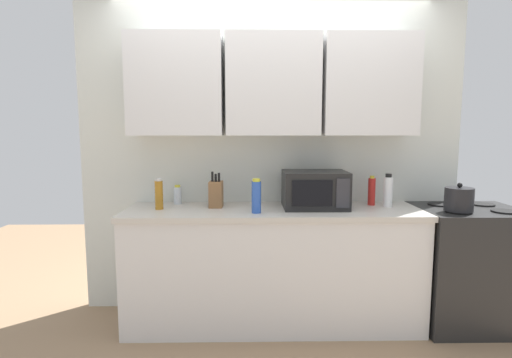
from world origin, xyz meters
name	(u,v)px	position (x,y,z in m)	size (l,w,h in m)	color
wall_back_with_cabinets	(272,120)	(0.00, -0.07, 1.57)	(3.10, 0.38, 2.60)	silver
counter_run	(273,266)	(0.00, -0.30, 0.45)	(2.23, 0.63, 0.90)	silver
stove_range	(467,266)	(1.50, -0.32, 0.45)	(0.76, 0.64, 0.91)	black
kettle	(459,199)	(1.33, -0.46, 1.00)	(0.20, 0.20, 0.20)	black
microwave	(315,190)	(0.32, -0.26, 1.04)	(0.48, 0.37, 0.28)	black
knife_block	(216,194)	(-0.44, -0.23, 1.00)	(0.11, 0.13, 0.28)	brown
bottle_red_sauce	(372,191)	(0.79, -0.17, 1.01)	(0.06, 0.06, 0.23)	red
bottle_amber_vinegar	(159,194)	(-0.85, -0.31, 1.01)	(0.06, 0.06, 0.23)	#AD701E
bottle_clear_tall	(178,195)	(-0.75, -0.09, 0.97)	(0.06, 0.06, 0.15)	silver
bottle_blue_cleaner	(256,196)	(-0.13, -0.45, 1.02)	(0.07, 0.07, 0.25)	#2D56B7
bottle_white_jar	(388,191)	(0.89, -0.23, 1.02)	(0.07, 0.07, 0.26)	white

